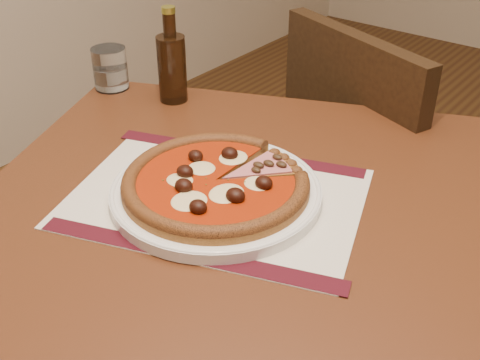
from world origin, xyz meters
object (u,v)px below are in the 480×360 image
at_px(table, 232,253).
at_px(water_glass, 110,68).
at_px(plate, 216,192).
at_px(pizza, 216,182).
at_px(chair_far, 374,178).
at_px(bottle, 172,65).

distance_m(table, water_glass, 0.53).
height_order(plate, pizza, pizza).
height_order(chair_far, pizza, chair_far).
height_order(table, pizza, pizza).
xyz_separation_m(pizza, water_glass, (-0.45, 0.19, 0.01)).
distance_m(chair_far, pizza, 0.65).
bearing_deg(table, water_glass, 159.18).
bearing_deg(pizza, table, 17.42).
xyz_separation_m(chair_far, plate, (-0.00, -0.58, 0.26)).
relative_size(plate, pizza, 1.13).
bearing_deg(bottle, water_glass, -165.75).
bearing_deg(chair_far, bottle, 69.38).
distance_m(table, plate, 0.12).
height_order(table, bottle, bottle).
bearing_deg(plate, table, 16.70).
relative_size(chair_far, water_glass, 9.93).
bearing_deg(bottle, plate, -36.67).
relative_size(water_glass, bottle, 0.46).
bearing_deg(pizza, water_glass, 157.22).
xyz_separation_m(pizza, bottle, (-0.30, 0.23, 0.04)).
relative_size(pizza, water_glass, 3.27).
bearing_deg(table, chair_far, 92.08).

